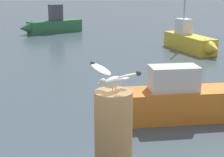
{
  "coord_description": "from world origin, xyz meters",
  "views": [
    {
      "loc": [
        -0.67,
        -3.39,
        3.44
      ],
      "look_at": [
        -0.5,
        -0.05,
        2.54
      ],
      "focal_mm": 59.18,
      "sensor_mm": 36.0,
      "label": 1
    }
  ],
  "objects": [
    {
      "name": "mooring_post",
      "position": [
        -0.5,
        -0.3,
        2.07
      ],
      "size": [
        0.35,
        0.35,
        0.82
      ],
      "primitive_type": "cylinder",
      "color": "brown",
      "rests_on": "harbor_quay"
    },
    {
      "name": "boat_yellow",
      "position": [
        4.17,
        14.26,
        0.48
      ],
      "size": [
        2.11,
        4.16,
        3.91
      ],
      "color": "yellow",
      "rests_on": "ground_plane"
    },
    {
      "name": "seagull",
      "position": [
        -0.5,
        -0.3,
        2.61
      ],
      "size": [
        0.47,
        0.48,
        0.23
      ],
      "color": "tan",
      "rests_on": "mooring_post"
    },
    {
      "name": "boat_green",
      "position": [
        -3.45,
        21.1,
        0.52
      ],
      "size": [
        4.09,
        3.03,
        1.84
      ],
      "color": "#2D6B3D",
      "rests_on": "ground_plane"
    },
    {
      "name": "boat_orange",
      "position": [
        1.93,
        5.35,
        0.49
      ],
      "size": [
        4.19,
        1.24,
        1.39
      ],
      "color": "orange",
      "rests_on": "ground_plane"
    }
  ]
}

